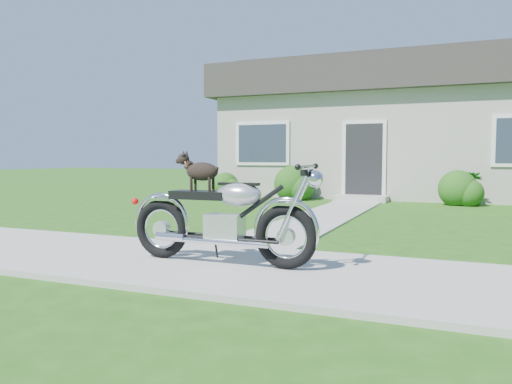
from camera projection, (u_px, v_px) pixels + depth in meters
ground at (346, 279)px, 4.89m from camera, size 80.00×80.00×0.00m
sidewalk at (346, 277)px, 4.88m from camera, size 24.00×2.20×0.04m
walkway at (326, 215)px, 10.06m from camera, size 1.20×8.00×0.03m
house at (429, 127)px, 15.78m from camera, size 12.60×7.03×4.50m
shrub_row at (449, 188)px, 12.41m from camera, size 11.16×1.13×1.13m
potted_plant_left at (303, 188)px, 13.93m from camera, size 0.55×0.62×0.66m
potted_plant_right at (473, 189)px, 12.25m from camera, size 0.48×0.48×0.83m
motorcycle_with_dog at (223, 216)px, 5.36m from camera, size 2.22×0.60×1.19m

